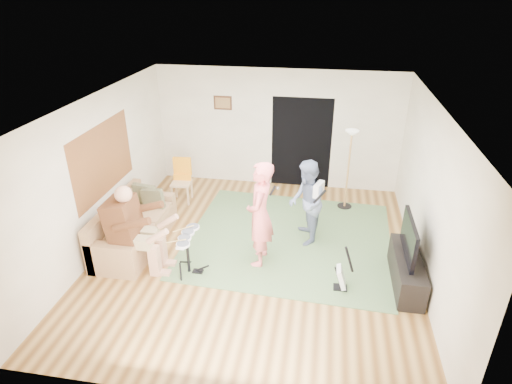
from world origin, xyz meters
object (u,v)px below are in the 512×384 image
guitarist (306,203)px  sofa (131,231)px  torchiere_lamp (350,156)px  television (409,238)px  tv_cabinet (406,271)px  singer (260,215)px  dining_chair (182,186)px  drum_kit (188,255)px  guitar_spare (342,277)px

guitarist → sofa: bearing=-89.3°
torchiere_lamp → television: size_ratio=1.64×
guitarist → tv_cabinet: size_ratio=1.13×
sofa → singer: 2.49m
guitarist → dining_chair: guitarist is taller
sofa → tv_cabinet: (4.79, -0.36, -0.03)m
dining_chair → sofa: bearing=-105.7°
drum_kit → dining_chair: bearing=110.4°
guitarist → dining_chair: (-2.75, 1.18, -0.45)m
guitar_spare → television: 1.19m
singer → tv_cabinet: bearing=86.2°
guitarist → torchiere_lamp: bearing=141.5°
sofa → torchiere_lamp: bearing=28.4°
singer → guitar_spare: 1.63m
television → drum_kit: bearing=-175.2°
sofa → dining_chair: bearing=78.5°
dining_chair → guitar_spare: bearing=-40.4°
guitarist → dining_chair: size_ratio=1.65×
guitar_spare → torchiere_lamp: (0.10, 2.77, 0.95)m
guitar_spare → tv_cabinet: size_ratio=0.57×
torchiere_lamp → dining_chair: torchiere_lamp is taller
sofa → tv_cabinet: size_ratio=1.48×
torchiere_lamp → dining_chair: bearing=-175.5°
drum_kit → dining_chair: size_ratio=0.79×
tv_cabinet → guitarist: bearing=148.9°
guitarist → dining_chair: bearing=-124.2°
singer → guitarist: bearing=139.2°
drum_kit → dining_chair: (-0.92, 2.48, 0.01)m
drum_kit → torchiere_lamp: size_ratio=0.44×
drum_kit → television: (3.45, 0.29, 0.52)m
guitar_spare → dining_chair: (-3.41, 2.50, 0.11)m
singer → guitarist: 1.08m
drum_kit → singer: (1.11, 0.50, 0.59)m
guitarist → tv_cabinet: (1.67, -1.01, -0.54)m
sofa → guitarist: (3.12, 0.64, 0.51)m
sofa → drum_kit: 1.45m
guitar_spare → tv_cabinet: guitar_spare is taller
tv_cabinet → torchiere_lamp: bearing=110.2°
drum_kit → tv_cabinet: (3.50, 0.29, -0.08)m
torchiere_lamp → sofa: bearing=-151.6°
sofa → drum_kit: (1.29, -0.65, 0.05)m
sofa → dining_chair: (0.37, 1.83, 0.06)m
sofa → dining_chair: size_ratio=2.16×
singer → dining_chair: singer is taller
sofa → torchiere_lamp: torchiere_lamp is taller
singer → television: (2.34, -0.21, -0.07)m
guitar_spare → drum_kit: bearing=179.5°
torchiere_lamp → tv_cabinet: bearing=-69.8°
drum_kit → torchiere_lamp: 3.88m
dining_chair → tv_cabinet: (4.42, -2.19, -0.09)m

